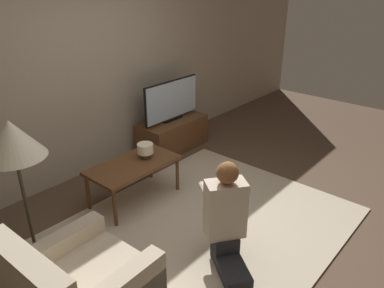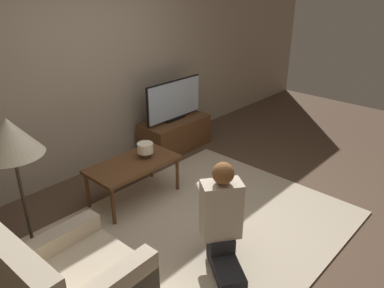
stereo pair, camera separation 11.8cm
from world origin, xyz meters
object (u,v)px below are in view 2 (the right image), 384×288
Objects in this scene: table_lamp at (145,149)px; tv at (174,100)px; person_kneeling at (222,216)px; floor_lamp at (11,141)px; coffee_table at (133,166)px.

tv is at bearing 30.20° from table_lamp.
person_kneeling is at bearing -103.32° from table_lamp.
floor_lamp is at bearing -177.71° from table_lamp.
floor_lamp is at bearing -164.50° from tv.
coffee_table is 1.43m from floor_lamp.
tv is 2.46m from person_kneeling.
floor_lamp reaches higher than person_kneeling.
floor_lamp is at bearing -177.40° from coffee_table.
person_kneeling is (-1.42, -1.99, -0.26)m from tv.
tv reaches higher than person_kneeling.
table_lamp reaches higher than coffee_table.
tv is at bearing 15.50° from floor_lamp.
person_kneeling is at bearing -95.58° from coffee_table.
floor_lamp is (-1.23, -0.06, 0.72)m from coffee_table.
tv reaches higher than table_lamp.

